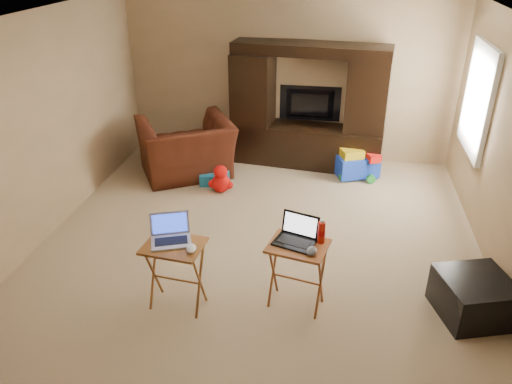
% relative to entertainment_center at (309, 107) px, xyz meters
% --- Properties ---
extents(floor, '(5.50, 5.50, 0.00)m').
position_rel_entertainment_center_xyz_m(floor, '(-0.34, -2.44, -0.92)').
color(floor, beige).
rests_on(floor, ground).
extents(ceiling, '(5.50, 5.50, 0.00)m').
position_rel_entertainment_center_xyz_m(ceiling, '(-0.34, -2.44, 1.58)').
color(ceiling, silver).
rests_on(ceiling, ground).
extents(wall_back, '(5.00, 0.00, 5.00)m').
position_rel_entertainment_center_xyz_m(wall_back, '(-0.34, 0.31, 0.33)').
color(wall_back, tan).
rests_on(wall_back, ground).
extents(wall_front, '(5.00, 0.00, 5.00)m').
position_rel_entertainment_center_xyz_m(wall_front, '(-0.34, -5.19, 0.33)').
color(wall_front, tan).
rests_on(wall_front, ground).
extents(wall_left, '(0.00, 5.50, 5.50)m').
position_rel_entertainment_center_xyz_m(wall_left, '(-2.84, -2.44, 0.33)').
color(wall_left, tan).
rests_on(wall_left, ground).
extents(window_pane, '(0.00, 1.20, 1.20)m').
position_rel_entertainment_center_xyz_m(window_pane, '(2.14, -0.89, 0.48)').
color(window_pane, white).
rests_on(window_pane, ground).
extents(window_frame, '(0.06, 1.14, 1.34)m').
position_rel_entertainment_center_xyz_m(window_frame, '(2.12, -0.89, 0.48)').
color(window_frame, white).
rests_on(window_frame, ground).
extents(entertainment_center, '(2.30, 0.81, 1.85)m').
position_rel_entertainment_center_xyz_m(entertainment_center, '(0.00, 0.00, 0.00)').
color(entertainment_center, black).
rests_on(entertainment_center, floor).
extents(television, '(0.94, 0.12, 0.54)m').
position_rel_entertainment_center_xyz_m(television, '(0.00, 0.22, -0.04)').
color(television, black).
rests_on(television, entertainment_center).
extents(recliner, '(1.67, 1.61, 0.83)m').
position_rel_entertainment_center_xyz_m(recliner, '(-1.72, -0.70, -0.51)').
color(recliner, '#4B1E10').
rests_on(recliner, floor).
extents(child_rocker, '(0.51, 0.55, 0.56)m').
position_rel_entertainment_center_xyz_m(child_rocker, '(-1.25, -0.86, -0.64)').
color(child_rocker, '#19658D').
rests_on(child_rocker, floor).
extents(plush_toy, '(0.36, 0.30, 0.40)m').
position_rel_entertainment_center_xyz_m(plush_toy, '(-1.09, -1.17, -0.72)').
color(plush_toy, red).
rests_on(plush_toy, floor).
extents(push_toy, '(0.72, 0.62, 0.45)m').
position_rel_entertainment_center_xyz_m(push_toy, '(0.79, -0.38, -0.70)').
color(push_toy, blue).
rests_on(push_toy, floor).
extents(ottoman, '(0.78, 0.78, 0.40)m').
position_rel_entertainment_center_xyz_m(ottoman, '(1.82, -3.25, -0.72)').
color(ottoman, black).
rests_on(ottoman, floor).
extents(tray_table_left, '(0.57, 0.48, 0.69)m').
position_rel_entertainment_center_xyz_m(tray_table_left, '(-0.94, -3.59, -0.58)').
color(tray_table_left, '#8F5C22').
rests_on(tray_table_left, floor).
extents(tray_table_right, '(0.60, 0.52, 0.68)m').
position_rel_entertainment_center_xyz_m(tray_table_right, '(0.17, -3.39, -0.58)').
color(tray_table_right, '#9C5225').
rests_on(tray_table_right, floor).
extents(laptop_left, '(0.44, 0.40, 0.24)m').
position_rel_entertainment_center_xyz_m(laptop_left, '(-0.97, -3.56, -0.11)').
color(laptop_left, '#ADADB1').
rests_on(laptop_left, tray_table_left).
extents(laptop_right, '(0.43, 0.39, 0.24)m').
position_rel_entertainment_center_xyz_m(laptop_right, '(0.13, -3.37, -0.12)').
color(laptop_right, black).
rests_on(laptop_right, tray_table_right).
extents(mouse_left, '(0.12, 0.16, 0.06)m').
position_rel_entertainment_center_xyz_m(mouse_left, '(-0.75, -3.66, -0.20)').
color(mouse_left, white).
rests_on(mouse_left, tray_table_left).
extents(mouse_right, '(0.11, 0.15, 0.06)m').
position_rel_entertainment_center_xyz_m(mouse_right, '(0.30, -3.51, -0.21)').
color(mouse_right, '#3F4044').
rests_on(mouse_right, tray_table_right).
extents(water_bottle, '(0.07, 0.07, 0.21)m').
position_rel_entertainment_center_xyz_m(water_bottle, '(0.37, -3.31, -0.13)').
color(water_bottle, red).
rests_on(water_bottle, tray_table_right).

